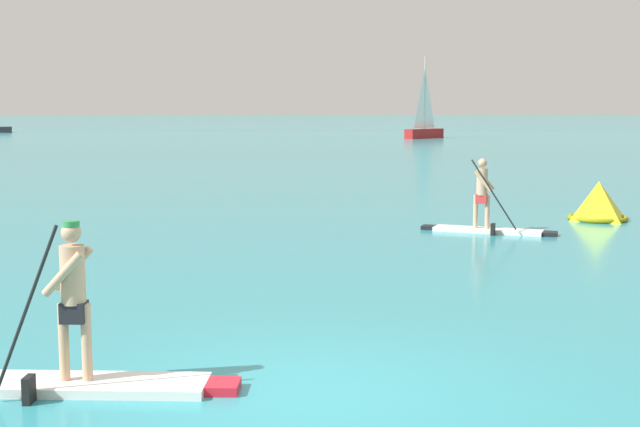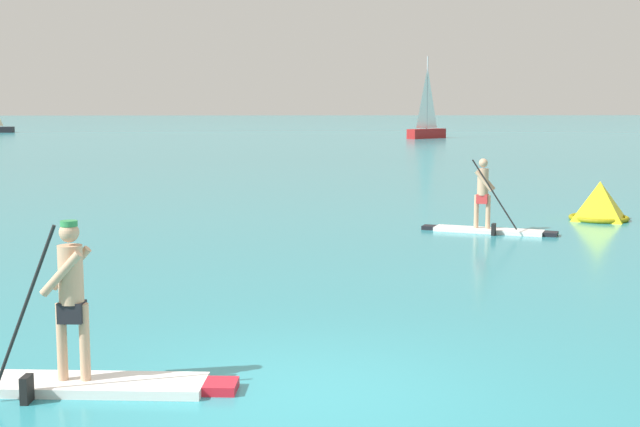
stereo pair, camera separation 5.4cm
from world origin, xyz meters
name	(u,v)px [view 1 (the left image)]	position (x,y,z in m)	size (l,w,h in m)	color
ground	(308,392)	(0.00, 0.00, 0.00)	(440.00, 440.00, 0.00)	teal
paddleboarder_mid_center	(74,356)	(-2.48, 0.21, 0.37)	(3.48, 0.96, 1.88)	white
paddleboarder_far_right	(486,215)	(4.64, 11.14, 0.41)	(3.06, 1.65, 1.80)	white
race_marker_buoy	(598,203)	(8.10, 13.17, 0.45)	(1.61, 1.61, 1.02)	yellow
sailboat_right_horizon	(424,126)	(12.78, 66.85, 1.11)	(3.87, 3.51, 7.17)	#A51E1E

